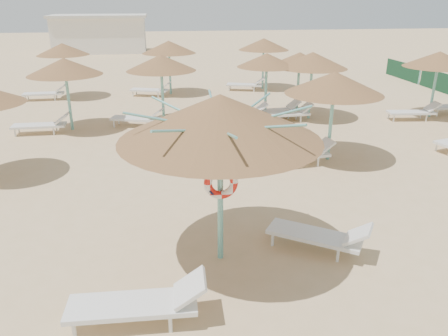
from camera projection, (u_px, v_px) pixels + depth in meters
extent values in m
plane|color=tan|center=(213.00, 255.00, 8.65)|extent=(120.00, 120.00, 0.00)
cylinder|color=#68B4AC|center=(220.00, 195.00, 8.07)|extent=(0.11, 0.11, 2.70)
cone|color=brown|center=(220.00, 117.00, 7.53)|extent=(3.61, 3.61, 0.81)
cylinder|color=#68B4AC|center=(220.00, 132.00, 7.63)|extent=(0.20, 0.20, 0.12)
cylinder|color=#68B4AC|center=(267.00, 118.00, 7.66)|extent=(1.63, 0.04, 0.41)
cylinder|color=#68B4AC|center=(247.00, 110.00, 8.16)|extent=(1.18, 1.18, 0.41)
cylinder|color=#68B4AC|center=(214.00, 108.00, 8.31)|extent=(0.04, 1.63, 0.41)
cylinder|color=#68B4AC|center=(184.00, 112.00, 8.01)|extent=(1.18, 1.18, 0.41)
cylinder|color=#68B4AC|center=(172.00, 121.00, 7.43)|extent=(1.63, 0.04, 0.41)
cylinder|color=#68B4AC|center=(189.00, 131.00, 6.93)|extent=(1.18, 1.18, 0.41)
cylinder|color=#68B4AC|center=(227.00, 133.00, 6.78)|extent=(0.04, 1.63, 0.41)
cylinder|color=#68B4AC|center=(261.00, 128.00, 7.08)|extent=(1.18, 1.18, 0.41)
torus|color=red|center=(221.00, 183.00, 7.87)|extent=(0.63, 0.15, 0.63)
cylinder|color=silver|center=(74.00, 331.00, 6.47)|extent=(0.06, 0.06, 0.29)
cylinder|color=silver|center=(81.00, 308.00, 6.95)|extent=(0.06, 0.06, 0.29)
cylinder|color=silver|center=(170.00, 324.00, 6.61)|extent=(0.06, 0.06, 0.29)
cylinder|color=silver|center=(171.00, 301.00, 7.10)|extent=(0.06, 0.06, 0.29)
cube|color=silver|center=(132.00, 305.00, 6.72)|extent=(2.02, 0.72, 0.08)
cube|color=silver|center=(190.00, 288.00, 6.72)|extent=(0.53, 0.65, 0.38)
cylinder|color=silver|center=(273.00, 240.00, 8.91)|extent=(0.06, 0.06, 0.27)
cylinder|color=silver|center=(281.00, 229.00, 9.33)|extent=(0.06, 0.06, 0.27)
cylinder|color=silver|center=(338.00, 255.00, 8.38)|extent=(0.06, 0.06, 0.27)
cylinder|color=silver|center=(343.00, 243.00, 8.79)|extent=(0.06, 0.06, 0.27)
cube|color=silver|center=(314.00, 235.00, 8.74)|extent=(1.89, 1.55, 0.08)
cube|color=silver|center=(358.00, 234.00, 8.31)|extent=(0.72, 0.75, 0.36)
cylinder|color=#68B4AC|center=(69.00, 100.00, 16.35)|extent=(0.11, 0.11, 2.30)
cone|color=brown|center=(64.00, 66.00, 15.90)|extent=(2.71, 2.71, 0.61)
cylinder|color=#68B4AC|center=(65.00, 73.00, 15.98)|extent=(0.20, 0.20, 0.12)
cylinder|color=silver|center=(15.00, 133.00, 15.86)|extent=(0.06, 0.06, 0.28)
cylinder|color=silver|center=(19.00, 129.00, 16.32)|extent=(0.06, 0.06, 0.28)
cylinder|color=silver|center=(54.00, 131.00, 16.06)|extent=(0.06, 0.06, 0.28)
cylinder|color=silver|center=(56.00, 128.00, 16.51)|extent=(0.06, 0.06, 0.28)
cube|color=silver|center=(39.00, 125.00, 16.14)|extent=(1.91, 0.64, 0.08)
cube|color=silver|center=(62.00, 118.00, 16.17)|extent=(0.49, 0.61, 0.36)
cylinder|color=#68B4AC|center=(66.00, 75.00, 21.63)|extent=(0.11, 0.11, 2.30)
cone|color=brown|center=(63.00, 49.00, 21.18)|extent=(2.50, 2.50, 0.56)
cylinder|color=#68B4AC|center=(63.00, 54.00, 21.26)|extent=(0.20, 0.20, 0.12)
cylinder|color=silver|center=(26.00, 99.00, 21.12)|extent=(0.06, 0.06, 0.28)
cylinder|color=silver|center=(28.00, 97.00, 21.58)|extent=(0.06, 0.06, 0.28)
cylinder|color=silver|center=(55.00, 98.00, 21.34)|extent=(0.06, 0.06, 0.28)
cylinder|color=silver|center=(57.00, 96.00, 21.80)|extent=(0.06, 0.06, 0.28)
cube|color=silver|center=(43.00, 94.00, 21.42)|extent=(1.92, 0.68, 0.08)
cube|color=silver|center=(61.00, 88.00, 21.47)|extent=(0.50, 0.61, 0.36)
cylinder|color=#68B4AC|center=(163.00, 95.00, 17.26)|extent=(0.11, 0.11, 2.30)
cone|color=brown|center=(161.00, 63.00, 16.80)|extent=(2.71, 2.71, 0.61)
cylinder|color=#68B4AC|center=(161.00, 69.00, 16.89)|extent=(0.20, 0.20, 0.12)
cylinder|color=silver|center=(114.00, 124.00, 17.00)|extent=(0.06, 0.06, 0.28)
cylinder|color=silver|center=(119.00, 121.00, 17.46)|extent=(0.06, 0.06, 0.28)
cylinder|color=silver|center=(147.00, 125.00, 16.81)|extent=(0.06, 0.06, 0.28)
cylinder|color=silver|center=(151.00, 122.00, 17.26)|extent=(0.06, 0.06, 0.28)
cube|color=silver|center=(135.00, 119.00, 17.05)|extent=(2.00, 1.15, 0.08)
cube|color=silver|center=(156.00, 113.00, 16.84)|extent=(0.64, 0.72, 0.36)
cylinder|color=#68B4AC|center=(170.00, 72.00, 22.45)|extent=(0.11, 0.11, 2.30)
cone|color=brown|center=(169.00, 47.00, 22.00)|extent=(2.72, 2.72, 0.61)
cylinder|color=#68B4AC|center=(169.00, 52.00, 22.09)|extent=(0.20, 0.20, 0.12)
cylinder|color=silver|center=(133.00, 94.00, 22.21)|extent=(0.06, 0.06, 0.28)
cylinder|color=silver|center=(136.00, 92.00, 22.67)|extent=(0.06, 0.06, 0.28)
cylinder|color=silver|center=(158.00, 95.00, 21.99)|extent=(0.06, 0.06, 0.28)
cylinder|color=silver|center=(161.00, 93.00, 22.45)|extent=(0.06, 0.06, 0.28)
cube|color=silver|center=(149.00, 90.00, 22.24)|extent=(2.00, 1.19, 0.08)
cube|color=silver|center=(165.00, 86.00, 22.01)|extent=(0.65, 0.72, 0.36)
cylinder|color=#68B4AC|center=(331.00, 124.00, 13.31)|extent=(0.11, 0.11, 2.30)
cone|color=brown|center=(334.00, 83.00, 12.85)|extent=(2.91, 2.91, 0.65)
cylinder|color=#68B4AC|center=(334.00, 91.00, 12.94)|extent=(0.20, 0.20, 0.12)
cylinder|color=silver|center=(277.00, 167.00, 12.72)|extent=(0.06, 0.06, 0.28)
cylinder|color=silver|center=(270.00, 161.00, 13.17)|extent=(0.06, 0.06, 0.28)
cylinder|color=silver|center=(318.00, 162.00, 13.09)|extent=(0.06, 0.06, 0.28)
cylinder|color=silver|center=(310.00, 157.00, 13.53)|extent=(0.06, 0.06, 0.28)
cube|color=silver|center=(298.00, 155.00, 13.10)|extent=(1.97, 0.89, 0.08)
cube|color=silver|center=(324.00, 145.00, 13.24)|extent=(0.57, 0.67, 0.36)
cylinder|color=#68B4AC|center=(310.00, 91.00, 17.93)|extent=(0.11, 0.11, 2.30)
cone|color=brown|center=(313.00, 60.00, 17.47)|extent=(2.82, 2.82, 0.63)
cylinder|color=#68B4AC|center=(312.00, 66.00, 17.56)|extent=(0.20, 0.20, 0.12)
cylinder|color=silver|center=(269.00, 121.00, 17.40)|extent=(0.06, 0.06, 0.28)
cylinder|color=silver|center=(265.00, 118.00, 17.86)|extent=(0.06, 0.06, 0.28)
cylinder|color=silver|center=(301.00, 119.00, 17.66)|extent=(0.06, 0.06, 0.28)
cylinder|color=silver|center=(296.00, 116.00, 18.12)|extent=(0.06, 0.06, 0.28)
cube|color=silver|center=(286.00, 114.00, 17.72)|extent=(1.93, 0.73, 0.08)
cube|color=silver|center=(306.00, 107.00, 17.79)|extent=(0.52, 0.63, 0.36)
cylinder|color=#68B4AC|center=(263.00, 68.00, 23.80)|extent=(0.11, 0.11, 2.30)
cone|color=brown|center=(264.00, 44.00, 23.34)|extent=(2.71, 2.71, 0.61)
cylinder|color=#68B4AC|center=(264.00, 49.00, 23.43)|extent=(0.20, 0.20, 0.12)
cylinder|color=silver|center=(229.00, 88.00, 23.53)|extent=(0.06, 0.06, 0.28)
cylinder|color=silver|center=(230.00, 87.00, 23.99)|extent=(0.06, 0.06, 0.28)
cylinder|color=silver|center=(254.00, 89.00, 23.34)|extent=(0.06, 0.06, 0.28)
cylinder|color=silver|center=(255.00, 87.00, 23.80)|extent=(0.06, 0.06, 0.28)
cube|color=silver|center=(244.00, 85.00, 23.58)|extent=(2.00, 1.15, 0.08)
cube|color=silver|center=(260.00, 81.00, 23.38)|extent=(0.64, 0.72, 0.36)
cylinder|color=silver|center=(436.00, 147.00, 14.40)|extent=(0.06, 0.06, 0.28)
cylinder|color=#68B4AC|center=(434.00, 90.00, 18.17)|extent=(0.11, 0.11, 2.30)
cone|color=brown|center=(439.00, 59.00, 17.71)|extent=(2.78, 2.78, 0.63)
cylinder|color=#68B4AC|center=(438.00, 65.00, 17.80)|extent=(0.20, 0.20, 0.12)
cylinder|color=silver|center=(394.00, 118.00, 17.76)|extent=(0.06, 0.06, 0.28)
cylinder|color=silver|center=(389.00, 115.00, 18.23)|extent=(0.06, 0.06, 0.28)
cylinder|color=silver|center=(426.00, 118.00, 17.81)|extent=(0.06, 0.06, 0.28)
cylinder|color=silver|center=(421.00, 115.00, 18.27)|extent=(0.06, 0.06, 0.28)
cube|color=silver|center=(411.00, 112.00, 17.95)|extent=(1.96, 0.82, 0.08)
cube|color=silver|center=(432.00, 107.00, 17.89)|extent=(0.55, 0.65, 0.36)
cylinder|color=silver|center=(437.00, 113.00, 18.55)|extent=(0.06, 0.06, 0.28)
cylinder|color=silver|center=(429.00, 110.00, 19.00)|extent=(0.06, 0.06, 0.28)
cylinder|color=#68B4AC|center=(266.00, 90.00, 18.02)|extent=(0.11, 0.11, 2.30)
cone|color=brown|center=(267.00, 60.00, 17.57)|extent=(2.41, 2.41, 0.54)
cylinder|color=#68B4AC|center=(267.00, 66.00, 17.65)|extent=(0.20, 0.20, 0.12)
cylinder|color=silver|center=(222.00, 120.00, 17.56)|extent=(0.06, 0.06, 0.28)
cylinder|color=silver|center=(221.00, 117.00, 18.03)|extent=(0.06, 0.06, 0.28)
cylinder|color=silver|center=(255.00, 119.00, 17.70)|extent=(0.06, 0.06, 0.28)
cylinder|color=silver|center=(253.00, 116.00, 18.16)|extent=(0.06, 0.06, 0.28)
cube|color=silver|center=(241.00, 113.00, 17.81)|extent=(1.92, 0.69, 0.08)
cube|color=silver|center=(262.00, 107.00, 17.80)|extent=(0.51, 0.62, 0.36)
cylinder|color=#68B4AC|center=(298.00, 88.00, 18.42)|extent=(0.11, 0.11, 2.30)
cone|color=brown|center=(300.00, 59.00, 17.97)|extent=(2.31, 2.31, 0.52)
cylinder|color=#68B4AC|center=(299.00, 64.00, 18.05)|extent=(0.20, 0.20, 0.12)
cylinder|color=silver|center=(257.00, 118.00, 17.89)|extent=(0.06, 0.06, 0.28)
cylinder|color=silver|center=(254.00, 115.00, 18.34)|extent=(0.06, 0.06, 0.28)
cylinder|color=silver|center=(288.00, 116.00, 18.16)|extent=(0.06, 0.06, 0.28)
cylinder|color=silver|center=(284.00, 113.00, 18.61)|extent=(0.06, 0.06, 0.28)
cube|color=silver|center=(274.00, 111.00, 18.21)|extent=(1.94, 0.76, 0.08)
cube|color=silver|center=(294.00, 104.00, 18.29)|extent=(0.53, 0.63, 0.36)
cube|color=silver|center=(100.00, 35.00, 39.51)|extent=(8.00, 4.00, 3.00)
cube|color=beige|center=(98.00, 16.00, 38.92)|extent=(8.40, 4.40, 0.25)
cube|color=#1B5331|center=(442.00, 82.00, 23.24)|extent=(0.08, 3.80, 1.00)
cube|color=#1B5331|center=(402.00, 71.00, 26.92)|extent=(0.08, 3.80, 1.00)
cylinder|color=#68B4AC|center=(420.00, 75.00, 25.15)|extent=(0.08, 0.08, 1.10)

